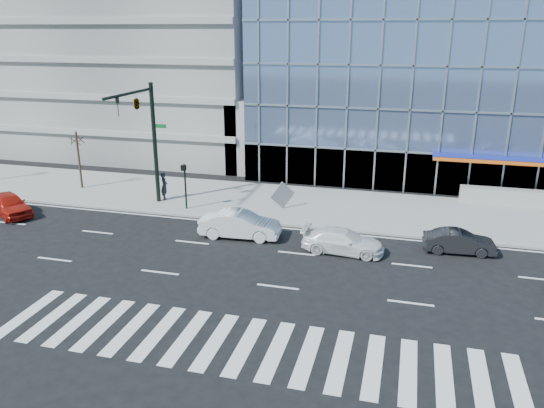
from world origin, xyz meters
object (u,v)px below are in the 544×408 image
at_px(white_suv, 343,241).
at_px(white_sedan, 240,225).
at_px(street_tree_near, 77,140).
at_px(dark_sedan, 459,242).
at_px(pedestrian, 164,186).
at_px(tilted_panel, 282,195).
at_px(traffic_signal, 142,117).
at_px(red_sedan, 9,204).
at_px(ped_signal_post, 185,180).

relative_size(white_suv, white_sedan, 0.95).
distance_m(street_tree_near, dark_sedan, 27.05).
relative_size(white_sedan, pedestrian, 2.41).
bearing_deg(white_suv, street_tree_near, 74.59).
distance_m(dark_sedan, tilted_panel, 11.59).
distance_m(traffic_signal, red_sedan, 10.34).
bearing_deg(dark_sedan, white_suv, 100.47).
xyz_separation_m(traffic_signal, ped_signal_post, (2.50, 0.37, -4.02)).
height_order(red_sedan, pedestrian, pedestrian).
relative_size(traffic_signal, white_suv, 1.83).
relative_size(dark_sedan, tilted_panel, 2.88).
height_order(ped_signal_post, dark_sedan, ped_signal_post).
xyz_separation_m(white_sedan, pedestrian, (-7.11, 4.98, 0.35)).
height_order(traffic_signal, pedestrian, traffic_signal).
relative_size(ped_signal_post, tilted_panel, 2.31).
bearing_deg(red_sedan, dark_sedan, -57.81).
height_order(street_tree_near, white_suv, street_tree_near).
relative_size(traffic_signal, pedestrian, 4.18).
bearing_deg(ped_signal_post, red_sedan, -161.03).
bearing_deg(tilted_panel, traffic_signal, 150.05).
bearing_deg(white_suv, dark_sedan, -72.70).
xyz_separation_m(ped_signal_post, tilted_panel, (6.11, 1.68, -1.07)).
bearing_deg(street_tree_near, traffic_signal, -22.71).
relative_size(traffic_signal, dark_sedan, 2.14).
bearing_deg(white_suv, ped_signal_post, 71.93).
xyz_separation_m(white_sedan, dark_sedan, (12.00, 0.88, -0.15)).
bearing_deg(pedestrian, red_sedan, 102.54).
bearing_deg(tilted_panel, red_sedan, 154.29).
bearing_deg(ped_signal_post, pedestrian, 146.07).
distance_m(ped_signal_post, red_sedan, 11.35).
xyz_separation_m(ped_signal_post, white_sedan, (4.87, -3.47, -1.38)).
relative_size(red_sedan, pedestrian, 2.22).
height_order(ped_signal_post, white_suv, ped_signal_post).
height_order(white_suv, dark_sedan, white_suv).
relative_size(white_sedan, tilted_panel, 3.56).
bearing_deg(tilted_panel, dark_sedan, -65.07).
height_order(white_sedan, dark_sedan, white_sedan).
bearing_deg(street_tree_near, ped_signal_post, -15.06).
xyz_separation_m(dark_sedan, pedestrian, (-19.11, 4.10, 0.49)).
relative_size(white_sedan, red_sedan, 1.09).
bearing_deg(red_sedan, tilted_panel, -42.34).
xyz_separation_m(ped_signal_post, white_suv, (10.87, -4.14, -1.51)).
bearing_deg(tilted_panel, pedestrian, 137.79).
bearing_deg(pedestrian, white_sedan, -144.07).
xyz_separation_m(white_suv, dark_sedan, (6.00, 1.55, -0.02)).
xyz_separation_m(traffic_signal, street_tree_near, (-7.00, 2.93, -2.39)).
relative_size(traffic_signal, ped_signal_post, 2.67).
relative_size(white_suv, pedestrian, 2.29).
bearing_deg(white_suv, red_sedan, 91.52).
distance_m(traffic_signal, pedestrian, 5.40).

